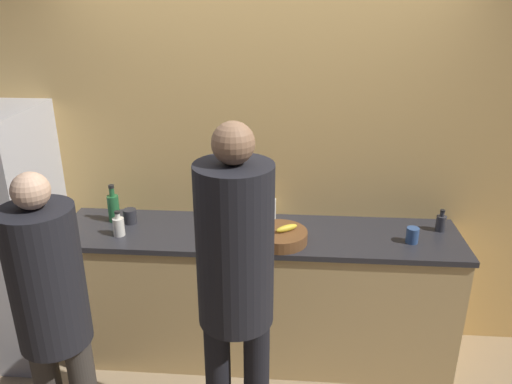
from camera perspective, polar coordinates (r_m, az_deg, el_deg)
The scene contains 13 objects.
ground_plane at distance 3.44m, azimuth -0.19°, elevation -21.10°, with size 14.00×14.00×0.00m, color #9E8460.
wall_back at distance 3.33m, azimuth 0.66°, elevation 3.53°, with size 5.20×0.06×2.60m.
counter at distance 3.43m, azimuth 0.27°, elevation -11.42°, with size 2.55×0.62×0.93m.
refrigerator at distance 3.68m, azimuth -26.79°, elevation -4.62°, with size 0.60×0.70×1.71m.
person_left at distance 2.58m, azimuth -22.29°, elevation -12.17°, with size 0.34×0.34×1.65m.
person_center at distance 2.35m, azimuth -2.36°, elevation -9.73°, with size 0.36×0.36×1.86m.
fruit_bowl at distance 3.04m, azimuth 2.73°, elevation -5.06°, with size 0.34×0.34×0.11m.
utensil_crock at distance 3.33m, azimuth 1.30°, elevation -1.86°, with size 0.11×0.11×0.27m.
bottle_dark at distance 3.38m, azimuth 20.38°, elevation -3.28°, with size 0.06×0.06×0.14m.
bottle_green at distance 3.42m, azimuth -15.98°, elevation -1.66°, with size 0.08×0.08×0.26m.
bottle_clear at distance 3.22m, azimuth -15.43°, elevation -3.75°, with size 0.07×0.07×0.16m.
cup_blue at distance 3.17m, azimuth 17.44°, elevation -4.73°, with size 0.08×0.08×0.10m.
cup_black at distance 3.38m, azimuth -14.20°, elevation -2.70°, with size 0.09×0.09×0.09m.
Camera 1 is at (0.20, -2.51, 2.35)m, focal length 35.00 mm.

